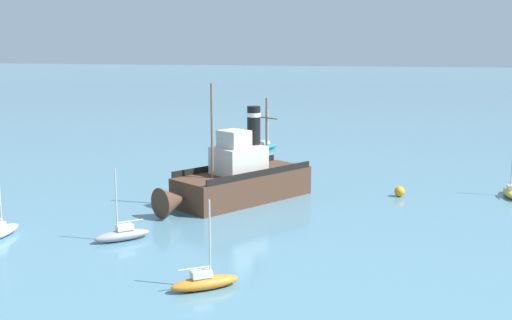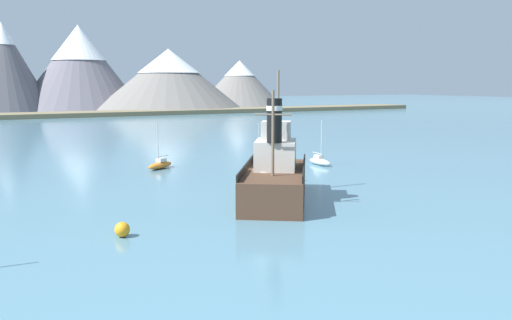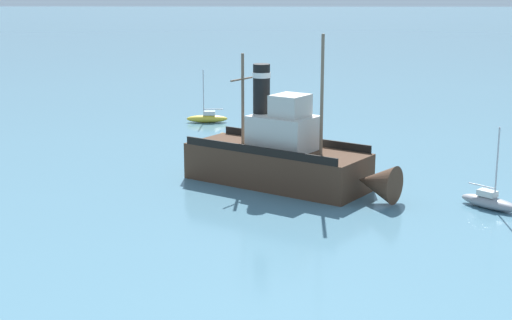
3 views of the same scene
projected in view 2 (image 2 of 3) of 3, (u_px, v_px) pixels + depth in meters
ground_plane at (269, 201)px, 41.20m from camera, size 600.00×600.00×0.00m
mountain_ridge at (48, 71)px, 174.83m from camera, size 188.57×65.74×31.27m
shoreline_strip at (51, 115)px, 143.51m from camera, size 240.00×12.00×1.20m
old_tugboat at (276, 176)px, 41.48m from camera, size 10.83×13.84×9.90m
sailboat_grey at (258, 168)px, 54.40m from camera, size 3.56×3.36×4.90m
sailboat_orange at (160, 165)px, 56.80m from camera, size 3.72×3.13×4.90m
sailboat_white at (320, 161)px, 59.40m from camera, size 1.25×3.84×4.90m
mooring_buoy at (122, 230)px, 31.43m from camera, size 0.89×0.89×0.89m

